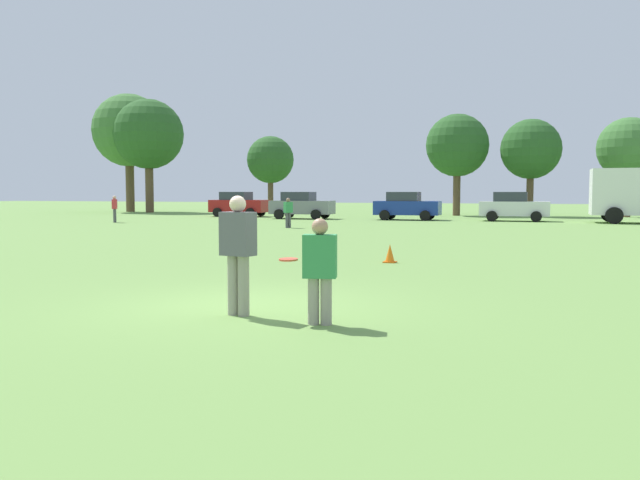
% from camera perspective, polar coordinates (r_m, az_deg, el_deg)
% --- Properties ---
extents(ground_plane, '(193.63, 193.63, 0.00)m').
position_cam_1_polar(ground_plane, '(10.83, -6.12, -5.64)').
color(ground_plane, '#6B9347').
extents(player_thrower, '(0.54, 0.38, 1.78)m').
position_cam_1_polar(player_thrower, '(9.93, -7.00, -0.69)').
color(player_thrower, gray).
rests_on(player_thrower, ground).
extents(player_defender, '(0.50, 0.36, 1.47)m').
position_cam_1_polar(player_defender, '(9.18, -0.01, -2.22)').
color(player_defender, gray).
rests_on(player_defender, ground).
extents(frisbee, '(0.27, 0.27, 0.04)m').
position_cam_1_polar(frisbee, '(9.40, -2.71, -1.67)').
color(frisbee, '#E54C33').
extents(traffic_cone, '(0.32, 0.32, 0.48)m').
position_cam_1_polar(traffic_cone, '(17.41, 5.98, -1.17)').
color(traffic_cone, '#D8590C').
rests_on(traffic_cone, ground).
extents(parked_car_near_left, '(4.24, 2.29, 1.82)m').
position_cam_1_polar(parked_car_near_left, '(49.74, -6.96, 3.06)').
color(parked_car_near_left, maroon).
rests_on(parked_car_near_left, ground).
extents(parked_car_mid_left, '(4.24, 2.29, 1.82)m').
position_cam_1_polar(parked_car_mid_left, '(45.30, -1.60, 2.99)').
color(parked_car_mid_left, slate).
rests_on(parked_car_mid_left, ground).
extents(parked_car_center, '(4.24, 2.29, 1.82)m').
position_cam_1_polar(parked_car_center, '(43.84, 7.40, 2.92)').
color(parked_car_center, navy).
rests_on(parked_car_center, ground).
extents(parked_car_mid_right, '(4.24, 2.29, 1.82)m').
position_cam_1_polar(parked_car_mid_right, '(43.42, 16.18, 2.78)').
color(parked_car_mid_right, silver).
rests_on(parked_car_mid_right, ground).
extents(bystander_sideline_watcher, '(0.42, 0.51, 1.60)m').
position_cam_1_polar(bystander_sideline_watcher, '(41.68, -17.12, 2.68)').
color(bystander_sideline_watcher, '#4C4C51').
rests_on(bystander_sideline_watcher, ground).
extents(bystander_field_marshal, '(0.43, 0.48, 1.52)m').
position_cam_1_polar(bystander_field_marshal, '(33.92, -2.73, 2.49)').
color(bystander_field_marshal, '#4C4C51').
rests_on(bystander_field_marshal, ground).
extents(tree_west_oak, '(6.57, 6.57, 10.68)m').
position_cam_1_polar(tree_west_oak, '(63.74, -15.98, 8.94)').
color(tree_west_oak, brown).
rests_on(tree_west_oak, ground).
extents(tree_west_maple, '(6.12, 6.12, 9.94)m').
position_cam_1_polar(tree_west_maple, '(61.21, -14.42, 8.70)').
color(tree_west_maple, brown).
rests_on(tree_west_maple, ground).
extents(tree_center_elm, '(4.11, 4.11, 6.68)m').
position_cam_1_polar(tree_center_elm, '(58.97, -4.25, 6.82)').
color(tree_center_elm, brown).
rests_on(tree_center_elm, ground).
extents(tree_east_birch, '(4.78, 4.78, 7.76)m').
position_cam_1_polar(tree_east_birch, '(52.53, 11.63, 7.88)').
color(tree_east_birch, brown).
rests_on(tree_east_birch, ground).
extents(tree_east_oak, '(4.43, 4.43, 7.20)m').
position_cam_1_polar(tree_east_oak, '(52.21, 17.54, 7.37)').
color(tree_east_oak, brown).
rests_on(tree_east_oak, ground).
extents(tree_far_east_pine, '(4.40, 4.40, 7.15)m').
position_cam_1_polar(tree_far_east_pine, '(53.17, 24.83, 7.09)').
color(tree_far_east_pine, brown).
rests_on(tree_far_east_pine, ground).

